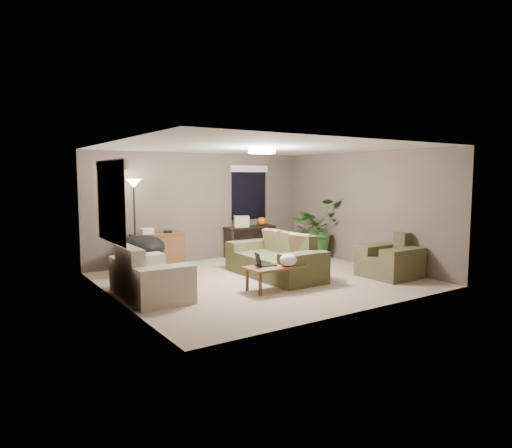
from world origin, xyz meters
TOP-DOWN VIEW (x-y plane):
  - room_shell at (0.00, 0.00)m, footprint 5.50×5.50m
  - main_sofa at (0.40, 0.09)m, footprint 0.95×2.20m
  - throw_pillows at (0.66, 0.09)m, footprint 0.36×1.39m
  - loveseat at (-2.25, -0.02)m, footprint 0.90×1.60m
  - armchair at (2.24, -1.18)m, footprint 0.95×1.00m
  - coffee_table at (-0.27, -0.77)m, footprint 1.00×0.55m
  - laptop at (-0.44, -0.67)m, footprint 0.40×0.27m
  - plastic_bag at (-0.07, -0.92)m, footprint 0.32×0.29m
  - desk at (-1.21, 2.19)m, footprint 1.10×0.50m
  - desk_papers at (-1.37, 2.17)m, footprint 0.70×0.29m
  - console_table at (1.18, 2.24)m, footprint 1.30×0.40m
  - pumpkin at (1.53, 2.24)m, footprint 0.30×0.30m
  - cardboard_box at (0.93, 2.24)m, footprint 0.43×0.38m
  - papasan_chair at (-1.74, 1.67)m, footprint 0.93×0.93m
  - floor_lamp at (-1.74, 2.11)m, footprint 0.32×0.32m
  - ceiling_fixture at (0.00, 0.00)m, footprint 0.50×0.50m
  - houseplant at (2.34, 1.20)m, footprint 1.30×1.44m
  - cat_scratching_post at (2.26, 1.01)m, footprint 0.32×0.32m
  - window_left at (-2.73, 0.30)m, footprint 0.05×1.56m
  - window_back at (1.30, 2.48)m, footprint 1.06×0.05m

SIDE VIEW (x-z plane):
  - cat_scratching_post at x=2.26m, z-range -0.04..0.46m
  - main_sofa at x=0.40m, z-range -0.13..0.72m
  - loveseat at x=-2.25m, z-range -0.13..0.72m
  - armchair at x=2.24m, z-range -0.13..0.72m
  - coffee_table at x=-0.27m, z-range 0.15..0.57m
  - desk at x=-1.21m, z-range 0.00..0.75m
  - console_table at x=1.18m, z-range 0.06..0.81m
  - papasan_chair at x=-1.74m, z-range 0.07..0.86m
  - laptop at x=-0.44m, z-range 0.36..0.60m
  - plastic_bag at x=-0.07m, z-range 0.42..0.64m
  - houseplant at x=2.34m, z-range 0.00..1.12m
  - throw_pillows at x=0.66m, z-range 0.42..0.88m
  - desk_papers at x=-1.37m, z-range 0.74..0.86m
  - pumpkin at x=1.53m, z-range 0.75..0.95m
  - cardboard_box at x=0.93m, z-range 0.75..1.01m
  - room_shell at x=0.00m, z-range -1.50..4.00m
  - floor_lamp at x=-1.74m, z-range 0.64..2.55m
  - window_left at x=-2.73m, z-range 1.12..2.45m
  - window_back at x=1.30m, z-range 1.12..2.45m
  - ceiling_fixture at x=0.00m, z-range 2.39..2.49m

